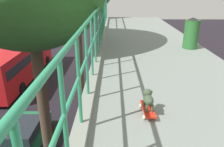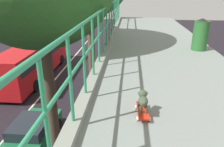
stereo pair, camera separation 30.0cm
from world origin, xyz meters
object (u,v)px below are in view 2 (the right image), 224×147
at_px(car_green_fifth, 33,132).
at_px(toy_skateboard, 143,111).
at_px(small_dog, 143,99).
at_px(city_bus, 35,58).
at_px(litter_bin, 201,34).

xyz_separation_m(car_green_fifth, toy_skateboard, (5.14, -6.32, 5.33)).
bearing_deg(toy_skateboard, small_dog, 96.44).
xyz_separation_m(city_bus, litter_bin, (10.64, -11.65, 4.64)).
relative_size(small_dog, litter_bin, 0.36).
distance_m(small_dog, litter_bin, 4.27).
bearing_deg(car_green_fifth, litter_bin, -19.47).
relative_size(toy_skateboard, small_dog, 1.51).
bearing_deg(small_dog, car_green_fifth, 129.17).
bearing_deg(small_dog, toy_skateboard, -83.56).
distance_m(city_bus, toy_skateboard, 18.31).
bearing_deg(car_green_fifth, small_dog, -50.83).
bearing_deg(city_bus, toy_skateboard, -60.49).
height_order(car_green_fifth, small_dog, small_dog).
bearing_deg(litter_bin, city_bus, 132.38).
bearing_deg(litter_bin, car_green_fifth, 160.53).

